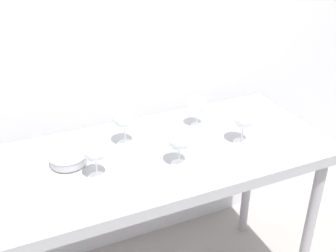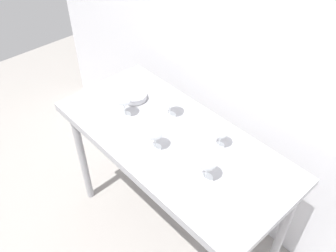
% 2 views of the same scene
% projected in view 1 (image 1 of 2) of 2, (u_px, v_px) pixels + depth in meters
% --- Properties ---
extents(back_wall, '(3.80, 0.04, 2.60)m').
position_uv_depth(back_wall, '(124.00, 28.00, 1.96)').
color(back_wall, silver).
rests_on(back_wall, ground_plane).
extents(steel_counter, '(1.40, 0.65, 0.90)m').
position_uv_depth(steel_counter, '(167.00, 170.00, 1.80)').
color(steel_counter, '#A0A0A5').
rests_on(steel_counter, ground_plane).
extents(wine_glass_near_left, '(0.09, 0.09, 0.17)m').
position_uv_depth(wine_glass_near_left, '(95.00, 151.00, 1.52)').
color(wine_glass_near_left, white).
rests_on(wine_glass_near_left, steel_counter).
extents(wine_glass_near_right, '(0.10, 0.10, 0.18)m').
position_uv_depth(wine_glass_near_right, '(244.00, 118.00, 1.75)').
color(wine_glass_near_right, white).
rests_on(wine_glass_near_right, steel_counter).
extents(wine_glass_near_center, '(0.09, 0.09, 0.16)m').
position_uv_depth(wine_glass_near_center, '(179.00, 140.00, 1.60)').
color(wine_glass_near_center, white).
rests_on(wine_glass_near_center, steel_counter).
extents(wine_glass_far_left, '(0.10, 0.10, 0.18)m').
position_uv_depth(wine_glass_far_left, '(124.00, 119.00, 1.73)').
color(wine_glass_far_left, white).
rests_on(wine_glass_far_left, steel_counter).
extents(wine_glass_far_right, '(0.09, 0.09, 0.16)m').
position_uv_depth(wine_glass_far_right, '(198.00, 105.00, 1.89)').
color(wine_glass_far_right, white).
rests_on(wine_glass_far_right, steel_counter).
extents(tasting_sheet_upper, '(0.23, 0.29, 0.00)m').
position_uv_depth(tasting_sheet_upper, '(237.00, 114.00, 2.04)').
color(tasting_sheet_upper, white).
rests_on(tasting_sheet_upper, steel_counter).
extents(tasting_sheet_lower, '(0.25, 0.28, 0.00)m').
position_uv_depth(tasting_sheet_lower, '(158.00, 135.00, 1.85)').
color(tasting_sheet_lower, white).
rests_on(tasting_sheet_lower, steel_counter).
extents(tasting_bowl, '(0.15, 0.15, 0.05)m').
position_uv_depth(tasting_bowl, '(68.00, 158.00, 1.64)').
color(tasting_bowl, '#DBCC66').
rests_on(tasting_bowl, steel_counter).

